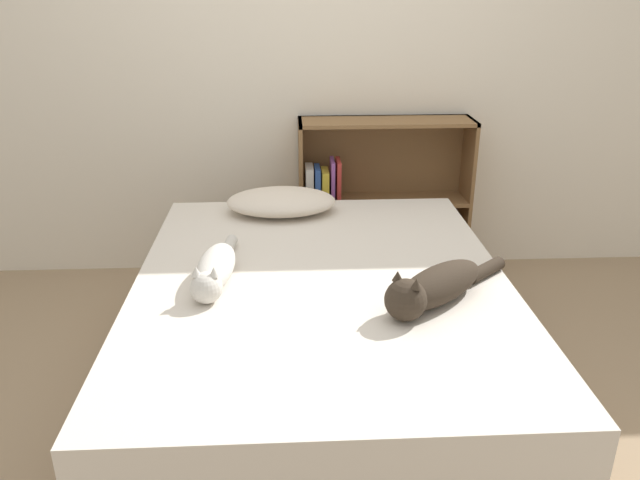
{
  "coord_description": "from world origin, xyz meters",
  "views": [
    {
      "loc": [
        -0.12,
        -2.13,
        1.61
      ],
      "look_at": [
        0.0,
        0.14,
        0.66
      ],
      "focal_mm": 35.0,
      "sensor_mm": 36.0,
      "label": 1
    }
  ],
  "objects_px": {
    "pillow": "(281,202)",
    "cat_light": "(215,270)",
    "bookshelf": "(376,196)",
    "bed": "(322,342)",
    "cat_dark": "(433,287)"
  },
  "relations": [
    {
      "from": "pillow",
      "to": "bed",
      "type": "bearing_deg",
      "value": -77.9
    },
    {
      "from": "cat_dark",
      "to": "bookshelf",
      "type": "xyz_separation_m",
      "value": [
        0.0,
        1.45,
        -0.16
      ]
    },
    {
      "from": "bed",
      "to": "cat_dark",
      "type": "height_order",
      "value": "cat_dark"
    },
    {
      "from": "bed",
      "to": "cat_light",
      "type": "relative_size",
      "value": 3.27
    },
    {
      "from": "pillow",
      "to": "bookshelf",
      "type": "height_order",
      "value": "bookshelf"
    },
    {
      "from": "pillow",
      "to": "cat_light",
      "type": "xyz_separation_m",
      "value": [
        -0.24,
        -0.75,
        -0.0
      ]
    },
    {
      "from": "bed",
      "to": "pillow",
      "type": "height_order",
      "value": "pillow"
    },
    {
      "from": "cat_light",
      "to": "bookshelf",
      "type": "bearing_deg",
      "value": 153.5
    },
    {
      "from": "bed",
      "to": "cat_dark",
      "type": "bearing_deg",
      "value": -30.76
    },
    {
      "from": "bed",
      "to": "bookshelf",
      "type": "xyz_separation_m",
      "value": [
        0.38,
        1.23,
        0.19
      ]
    },
    {
      "from": "bed",
      "to": "bookshelf",
      "type": "distance_m",
      "value": 1.3
    },
    {
      "from": "cat_light",
      "to": "pillow",
      "type": "bearing_deg",
      "value": 167.42
    },
    {
      "from": "pillow",
      "to": "cat_dark",
      "type": "height_order",
      "value": "cat_dark"
    },
    {
      "from": "cat_dark",
      "to": "bookshelf",
      "type": "height_order",
      "value": "bookshelf"
    },
    {
      "from": "bed",
      "to": "cat_dark",
      "type": "distance_m",
      "value": 0.56
    }
  ]
}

